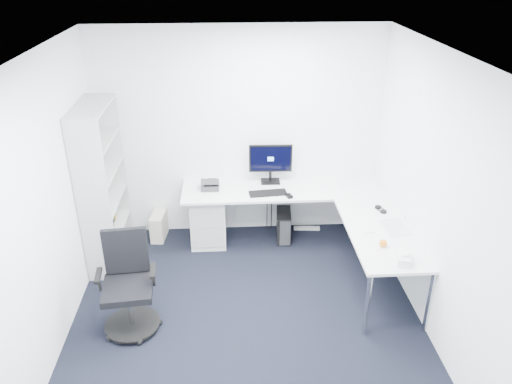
{
  "coord_description": "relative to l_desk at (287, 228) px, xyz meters",
  "views": [
    {
      "loc": [
        -0.15,
        -3.88,
        3.48
      ],
      "look_at": [
        0.15,
        1.05,
        1.05
      ],
      "focal_mm": 35.0,
      "sensor_mm": 36.0,
      "label": 1
    }
  ],
  "objects": [
    {
      "name": "l_desk",
      "position": [
        0.0,
        0.0,
        0.0
      ],
      "size": [
        2.57,
        1.44,
        0.75
      ],
      "primitive_type": null,
      "color": "silver",
      "rests_on": "ground"
    },
    {
      "name": "desk_phone",
      "position": [
        -0.93,
        0.4,
        0.45
      ],
      "size": [
        0.22,
        0.22,
        0.15
      ],
      "primitive_type": null,
      "rotation": [
        0.0,
        0.0,
        -0.01
      ],
      "color": "#2A2B2D",
      "rests_on": "l_desk"
    },
    {
      "name": "orange_fruit",
      "position": [
        0.85,
        -1.07,
        0.41
      ],
      "size": [
        0.08,
        0.08,
        0.08
      ],
      "primitive_type": "sphere",
      "color": "orange",
      "rests_on": "l_desk"
    },
    {
      "name": "ground",
      "position": [
        -0.55,
        -1.4,
        -0.37
      ],
      "size": [
        4.2,
        4.2,
        0.0
      ],
      "primitive_type": "plane",
      "color": "black"
    },
    {
      "name": "mouse",
      "position": [
        0.03,
        0.1,
        0.39
      ],
      "size": [
        0.09,
        0.11,
        0.03
      ],
      "primitive_type": "cube",
      "rotation": [
        0.0,
        0.0,
        0.3
      ],
      "color": "black",
      "rests_on": "l_desk"
    },
    {
      "name": "laptop",
      "position": [
        1.09,
        -0.71,
        0.5
      ],
      "size": [
        0.37,
        0.36,
        0.24
      ],
      "primitive_type": null,
      "rotation": [
        0.0,
        0.0,
        0.09
      ],
      "color": "silver",
      "rests_on": "l_desk"
    },
    {
      "name": "wall_left",
      "position": [
        -2.35,
        -1.4,
        0.98
      ],
      "size": [
        0.02,
        4.2,
        2.7
      ],
      "primitive_type": "cube",
      "color": "white",
      "rests_on": "ground"
    },
    {
      "name": "wall_right",
      "position": [
        1.25,
        -1.4,
        0.98
      ],
      "size": [
        0.02,
        4.2,
        2.7
      ],
      "primitive_type": "cube",
      "color": "white",
      "rests_on": "ground"
    },
    {
      "name": "black_pc_tower",
      "position": [
        0.01,
        0.36,
        -0.18
      ],
      "size": [
        0.21,
        0.42,
        0.39
      ],
      "primitive_type": "cube",
      "rotation": [
        0.0,
        0.0,
        -0.08
      ],
      "color": "black",
      "rests_on": "ground"
    },
    {
      "name": "white_keyboard",
      "position": [
        0.76,
        -0.6,
        0.38
      ],
      "size": [
        0.16,
        0.43,
        0.01
      ],
      "primitive_type": "cube",
      "rotation": [
        0.0,
        0.0,
        0.09
      ],
      "color": "silver",
      "rests_on": "l_desk"
    },
    {
      "name": "power_strip",
      "position": [
        0.35,
        0.57,
        -0.35
      ],
      "size": [
        0.35,
        0.09,
        0.04
      ],
      "primitive_type": "cube",
      "rotation": [
        0.0,
        0.0,
        -0.09
      ],
      "color": "silver",
      "rests_on": "ground"
    },
    {
      "name": "tissue_box",
      "position": [
        0.96,
        -1.35,
        0.41
      ],
      "size": [
        0.16,
        0.25,
        0.08
      ],
      "primitive_type": "cube",
      "rotation": [
        0.0,
        0.0,
        -0.2
      ],
      "color": "silver",
      "rests_on": "l_desk"
    },
    {
      "name": "monitor",
      "position": [
        -0.16,
        0.54,
        0.64
      ],
      "size": [
        0.55,
        0.19,
        0.53
      ],
      "primitive_type": null,
      "rotation": [
        0.0,
        0.0,
        -0.03
      ],
      "color": "black",
      "rests_on": "l_desk"
    },
    {
      "name": "drawer_pedestal",
      "position": [
        -0.97,
        0.37,
        -0.04
      ],
      "size": [
        0.44,
        0.55,
        0.67
      ],
      "primitive_type": "cube",
      "color": "silver",
      "rests_on": "ground"
    },
    {
      "name": "wall_back",
      "position": [
        -0.55,
        0.7,
        0.98
      ],
      "size": [
        3.6,
        0.02,
        2.7
      ],
      "primitive_type": "cube",
      "color": "white",
      "rests_on": "ground"
    },
    {
      "name": "bookshelf",
      "position": [
        -2.17,
        0.05,
        0.6
      ],
      "size": [
        0.38,
        0.98,
        1.95
      ],
      "primitive_type": null,
      "color": "#AEB0B0",
      "rests_on": "ground"
    },
    {
      "name": "ceiling",
      "position": [
        -0.55,
        -1.4,
        2.33
      ],
      "size": [
        4.2,
        4.2,
        0.0
      ],
      "primitive_type": "plane",
      "color": "white"
    },
    {
      "name": "beige_pc_tower",
      "position": [
        -1.63,
        0.49,
        -0.2
      ],
      "size": [
        0.2,
        0.38,
        0.35
      ],
      "primitive_type": "cube",
      "rotation": [
        0.0,
        0.0,
        -0.1
      ],
      "color": "#BAB89E",
      "rests_on": "ground"
    },
    {
      "name": "black_keyboard",
      "position": [
        -0.22,
        0.2,
        0.39
      ],
      "size": [
        0.47,
        0.21,
        0.02
      ],
      "primitive_type": "cube",
      "rotation": [
        0.0,
        0.0,
        0.1
      ],
      "color": "black",
      "rests_on": "l_desk"
    },
    {
      "name": "headphones",
      "position": [
        1.05,
        -0.31,
        0.4
      ],
      "size": [
        0.15,
        0.19,
        0.04
      ],
      "primitive_type": null,
      "rotation": [
        0.0,
        0.0,
        0.28
      ],
      "color": "black",
      "rests_on": "l_desk"
    },
    {
      "name": "task_chair",
      "position": [
        -1.71,
        -1.27,
        0.14
      ],
      "size": [
        0.63,
        0.63,
        1.03
      ],
      "primitive_type": null,
      "rotation": [
        0.0,
        0.0,
        0.1
      ],
      "color": "black",
      "rests_on": "ground"
    }
  ]
}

